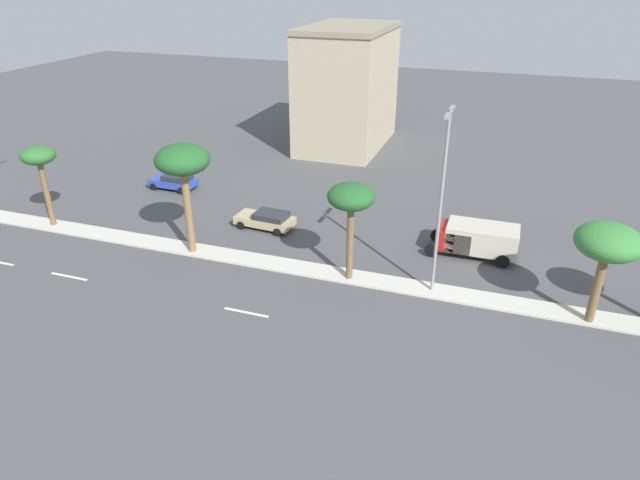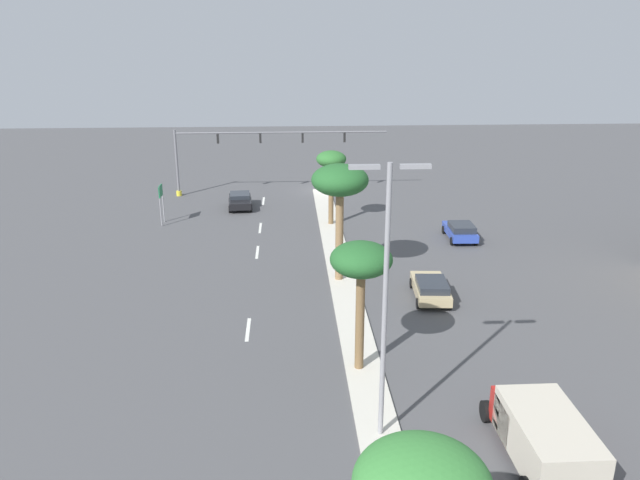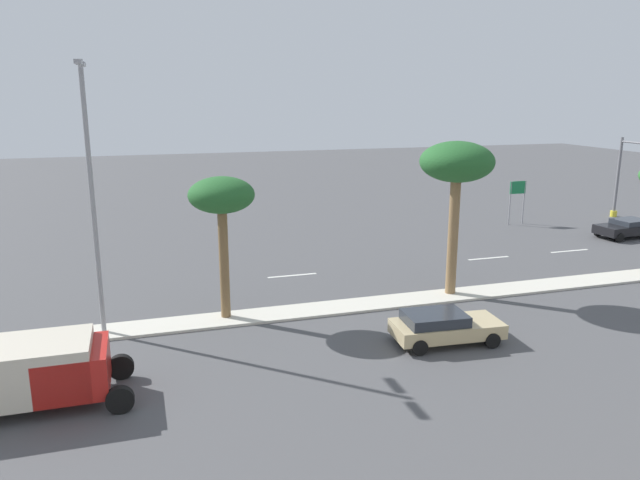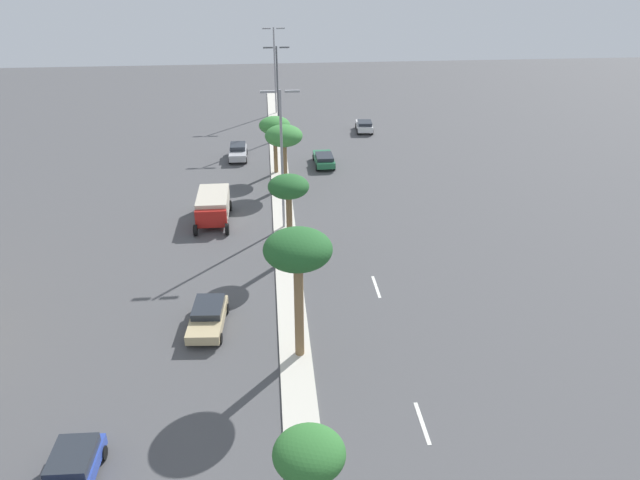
% 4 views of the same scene
% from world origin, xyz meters
% --- Properties ---
extents(ground_plane, '(160.00, 160.00, 0.00)m').
position_xyz_m(ground_plane, '(0.00, 34.54, 0.00)').
color(ground_plane, '#4C4C4F').
extents(median_curb, '(1.80, 88.81, 0.12)m').
position_xyz_m(median_curb, '(0.00, 44.41, 0.06)').
color(median_curb, beige).
rests_on(median_curb, ground).
extents(lane_stripe_trailing, '(0.20, 2.80, 0.01)m').
position_xyz_m(lane_stripe_trailing, '(5.84, 18.64, 0.01)').
color(lane_stripe_trailing, silver).
rests_on(lane_stripe_trailing, ground).
extents(lane_stripe_rear, '(0.20, 2.80, 0.01)m').
position_xyz_m(lane_stripe_rear, '(5.84, 31.23, 0.01)').
color(lane_stripe_rear, silver).
rests_on(lane_stripe_rear, ground).
extents(commercial_building, '(13.71, 8.27, 12.46)m').
position_xyz_m(commercial_building, '(-27.91, 27.14, 6.24)').
color(commercial_building, tan).
rests_on(commercial_building, ground).
extents(palm_tree_near, '(2.47, 2.47, 6.19)m').
position_xyz_m(palm_tree_near, '(-0.11, 12.05, 5.33)').
color(palm_tree_near, brown).
rests_on(palm_tree_near, median_curb).
extents(palm_tree_rear, '(3.59, 3.59, 7.62)m').
position_xyz_m(palm_tree_rear, '(0.25, 24.41, 6.54)').
color(palm_tree_rear, olive).
rests_on(palm_tree_rear, median_curb).
extents(palm_tree_outboard, '(2.88, 2.88, 6.36)m').
position_xyz_m(palm_tree_outboard, '(0.24, 35.77, 5.49)').
color(palm_tree_outboard, brown).
rests_on(palm_tree_outboard, median_curb).
extents(palm_tree_trailing, '(3.47, 3.47, 5.90)m').
position_xyz_m(palm_tree_trailing, '(0.40, 49.85, 4.94)').
color(palm_tree_trailing, brown).
rests_on(palm_tree_trailing, median_curb).
extents(street_lamp_front, '(2.90, 0.24, 11.10)m').
position_xyz_m(street_lamp_front, '(-0.03, 40.99, 6.53)').
color(street_lamp_front, gray).
rests_on(street_lamp_front, median_curb).
extents(sedan_blue_outboard, '(2.17, 4.16, 1.38)m').
position_xyz_m(sedan_blue_outboard, '(-9.94, 16.56, 0.74)').
color(sedan_blue_outboard, '#2D47AD').
rests_on(sedan_blue_outboard, ground).
extents(sedan_tan_near, '(2.33, 4.55, 1.33)m').
position_xyz_m(sedan_tan_near, '(-5.08, 27.67, 0.72)').
color(sedan_tan_near, tan).
rests_on(sedan_tan_near, ground).
extents(box_truck, '(2.77, 5.97, 2.20)m').
position_xyz_m(box_truck, '(-5.83, 42.89, 1.26)').
color(box_truck, '#B21E19').
rests_on(box_truck, ground).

